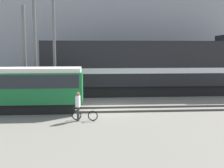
{
  "coord_description": "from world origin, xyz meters",
  "views": [
    {
      "loc": [
        -1.14,
        -20.6,
        4.32
      ],
      "look_at": [
        0.4,
        0.18,
        1.8
      ],
      "focal_mm": 45.0,
      "sensor_mm": 36.0,
      "label": 1
    }
  ],
  "objects_px": {
    "bicycle": "(85,115)",
    "utility_pole_right": "(54,49)",
    "utility_pole_left": "(25,55)",
    "person": "(78,103)",
    "utility_pole_center": "(35,51)",
    "freight_locomotive": "(150,67)",
    "streetcar": "(15,87)"
  },
  "relations": [
    {
      "from": "freight_locomotive",
      "to": "utility_pole_right",
      "type": "relative_size",
      "value": 2.26
    },
    {
      "from": "utility_pole_center",
      "to": "person",
      "type": "bearing_deg",
      "value": -59.4
    },
    {
      "from": "streetcar",
      "to": "person",
      "type": "relative_size",
      "value": 5.23
    },
    {
      "from": "freight_locomotive",
      "to": "utility_pole_right",
      "type": "bearing_deg",
      "value": -158.53
    },
    {
      "from": "utility_pole_left",
      "to": "utility_pole_center",
      "type": "relative_size",
      "value": 0.93
    },
    {
      "from": "freight_locomotive",
      "to": "person",
      "type": "bearing_deg",
      "value": -124.0
    },
    {
      "from": "utility_pole_left",
      "to": "utility_pole_right",
      "type": "height_order",
      "value": "utility_pole_right"
    },
    {
      "from": "streetcar",
      "to": "bicycle",
      "type": "height_order",
      "value": "streetcar"
    },
    {
      "from": "bicycle",
      "to": "utility_pole_right",
      "type": "bearing_deg",
      "value": 112.41
    },
    {
      "from": "freight_locomotive",
      "to": "bicycle",
      "type": "relative_size",
      "value": 12.36
    },
    {
      "from": "utility_pole_left",
      "to": "person",
      "type": "bearing_deg",
      "value": -54.0
    },
    {
      "from": "streetcar",
      "to": "utility_pole_left",
      "type": "relative_size",
      "value": 1.19
    },
    {
      "from": "utility_pole_left",
      "to": "utility_pole_center",
      "type": "bearing_deg",
      "value": 0.0
    },
    {
      "from": "utility_pole_center",
      "to": "freight_locomotive",
      "type": "bearing_deg",
      "value": 18.47
    },
    {
      "from": "bicycle",
      "to": "utility_pole_left",
      "type": "relative_size",
      "value": 0.21
    },
    {
      "from": "bicycle",
      "to": "person",
      "type": "distance_m",
      "value": 0.87
    },
    {
      "from": "streetcar",
      "to": "utility_pole_center",
      "type": "height_order",
      "value": "utility_pole_center"
    },
    {
      "from": "utility_pole_center",
      "to": "utility_pole_right",
      "type": "bearing_deg",
      "value": 0.0
    },
    {
      "from": "streetcar",
      "to": "utility_pole_right",
      "type": "bearing_deg",
      "value": 55.46
    },
    {
      "from": "bicycle",
      "to": "utility_pole_left",
      "type": "xyz_separation_m",
      "value": [
        -4.91,
        6.16,
        3.61
      ]
    },
    {
      "from": "utility_pole_left",
      "to": "bicycle",
      "type": "bearing_deg",
      "value": -51.42
    },
    {
      "from": "freight_locomotive",
      "to": "utility_pole_left",
      "type": "relative_size",
      "value": 2.56
    },
    {
      "from": "streetcar",
      "to": "bicycle",
      "type": "bearing_deg",
      "value": -29.55
    },
    {
      "from": "bicycle",
      "to": "utility_pole_right",
      "type": "distance_m",
      "value": 7.83
    },
    {
      "from": "streetcar",
      "to": "freight_locomotive",
      "type": "bearing_deg",
      "value": 31.76
    },
    {
      "from": "bicycle",
      "to": "freight_locomotive",
      "type": "bearing_deg",
      "value": 57.49
    },
    {
      "from": "person",
      "to": "utility_pole_center",
      "type": "bearing_deg",
      "value": 120.6
    },
    {
      "from": "streetcar",
      "to": "utility_pole_left",
      "type": "height_order",
      "value": "utility_pole_left"
    },
    {
      "from": "streetcar",
      "to": "bicycle",
      "type": "distance_m",
      "value": 5.79
    },
    {
      "from": "freight_locomotive",
      "to": "utility_pole_right",
      "type": "xyz_separation_m",
      "value": [
        -8.62,
        -3.39,
        1.75
      ]
    },
    {
      "from": "bicycle",
      "to": "person",
      "type": "height_order",
      "value": "person"
    },
    {
      "from": "bicycle",
      "to": "utility_pole_right",
      "type": "xyz_separation_m",
      "value": [
        -2.54,
        6.16,
        4.13
      ]
    }
  ]
}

